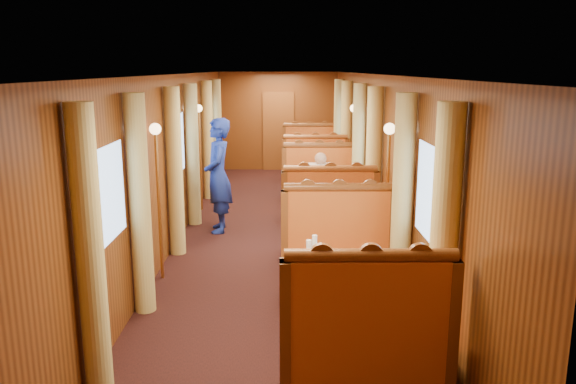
{
  "coord_description": "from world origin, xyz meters",
  "views": [
    {
      "loc": [
        0.13,
        -8.45,
        2.59
      ],
      "look_at": [
        0.19,
        -1.49,
        1.05
      ],
      "focal_mm": 35.0,
      "sensor_mm": 36.0,
      "label": 1
    }
  ],
  "objects_px": {
    "table_far": "(312,173)",
    "banquette_far_fwd": "(315,180)",
    "rose_vase_far": "(314,148)",
    "passenger": "(320,181)",
    "table_near": "(349,307)",
    "steward": "(218,176)",
    "banquette_near_aft": "(339,265)",
    "banquette_far_aft": "(310,163)",
    "banquette_near_fwd": "(364,356)",
    "banquette_mid_fwd": "(329,229)",
    "tea_tray": "(336,270)",
    "table_mid": "(323,214)",
    "rose_vase_mid": "(323,179)",
    "fruit_plate": "(381,274)",
    "teapot_back": "(336,262)",
    "teapot_right": "(348,269)",
    "teapot_left": "(336,266)",
    "banquette_mid_aft": "(319,196)"
  },
  "relations": [
    {
      "from": "tea_tray",
      "to": "teapot_left",
      "type": "xyz_separation_m",
      "value": [
        -0.01,
        -0.06,
        0.06
      ]
    },
    {
      "from": "table_near",
      "to": "rose_vase_far",
      "type": "distance_m",
      "value": 6.99
    },
    {
      "from": "teapot_right",
      "to": "steward",
      "type": "bearing_deg",
      "value": 87.58
    },
    {
      "from": "banquette_near_fwd",
      "to": "banquette_mid_fwd",
      "type": "height_order",
      "value": "same"
    },
    {
      "from": "teapot_back",
      "to": "fruit_plate",
      "type": "distance_m",
      "value": 0.44
    },
    {
      "from": "fruit_plate",
      "to": "steward",
      "type": "bearing_deg",
      "value": 115.78
    },
    {
      "from": "banquette_far_aft",
      "to": "rose_vase_far",
      "type": "relative_size",
      "value": 3.72
    },
    {
      "from": "banquette_far_fwd",
      "to": "rose_vase_mid",
      "type": "relative_size",
      "value": 3.72
    },
    {
      "from": "table_near",
      "to": "teapot_right",
      "type": "relative_size",
      "value": 6.63
    },
    {
      "from": "banquette_near_fwd",
      "to": "rose_vase_far",
      "type": "bearing_deg",
      "value": 89.73
    },
    {
      "from": "banquette_mid_fwd",
      "to": "rose_vase_far",
      "type": "distance_m",
      "value": 4.51
    },
    {
      "from": "banquette_far_aft",
      "to": "table_mid",
      "type": "bearing_deg",
      "value": -90.0
    },
    {
      "from": "teapot_back",
      "to": "banquette_mid_fwd",
      "type": "bearing_deg",
      "value": 64.61
    },
    {
      "from": "table_near",
      "to": "steward",
      "type": "xyz_separation_m",
      "value": [
        -1.66,
        3.84,
        0.54
      ]
    },
    {
      "from": "banquette_near_aft",
      "to": "passenger",
      "type": "relative_size",
      "value": 1.76
    },
    {
      "from": "table_far",
      "to": "teapot_back",
      "type": "height_order",
      "value": "teapot_back"
    },
    {
      "from": "banquette_far_aft",
      "to": "banquette_near_aft",
      "type": "bearing_deg",
      "value": -90.0
    },
    {
      "from": "banquette_near_aft",
      "to": "rose_vase_mid",
      "type": "relative_size",
      "value": 3.72
    },
    {
      "from": "rose_vase_mid",
      "to": "banquette_mid_fwd",
      "type": "bearing_deg",
      "value": -89.09
    },
    {
      "from": "banquette_near_aft",
      "to": "teapot_left",
      "type": "relative_size",
      "value": 7.84
    },
    {
      "from": "table_near",
      "to": "steward",
      "type": "bearing_deg",
      "value": 113.44
    },
    {
      "from": "banquette_mid_aft",
      "to": "tea_tray",
      "type": "xyz_separation_m",
      "value": [
        -0.14,
        -4.55,
        0.33
      ]
    },
    {
      "from": "table_far",
      "to": "fruit_plate",
      "type": "distance_m",
      "value": 7.17
    },
    {
      "from": "banquette_near_aft",
      "to": "teapot_right",
      "type": "distance_m",
      "value": 1.23
    },
    {
      "from": "tea_tray",
      "to": "fruit_plate",
      "type": "relative_size",
      "value": 1.44
    },
    {
      "from": "table_mid",
      "to": "banquette_far_fwd",
      "type": "height_order",
      "value": "banquette_far_fwd"
    },
    {
      "from": "table_far",
      "to": "banquette_far_fwd",
      "type": "relative_size",
      "value": 0.78
    },
    {
      "from": "rose_vase_far",
      "to": "steward",
      "type": "bearing_deg",
      "value": -118.47
    },
    {
      "from": "rose_vase_far",
      "to": "table_near",
      "type": "bearing_deg",
      "value": -90.31
    },
    {
      "from": "banquette_mid_fwd",
      "to": "rose_vase_far",
      "type": "xyz_separation_m",
      "value": [
        0.04,
        4.48,
        0.5
      ]
    },
    {
      "from": "banquette_mid_fwd",
      "to": "banquette_far_aft",
      "type": "xyz_separation_m",
      "value": [
        0.0,
        5.53,
        0.0
      ]
    },
    {
      "from": "table_near",
      "to": "banquette_far_fwd",
      "type": "relative_size",
      "value": 0.78
    },
    {
      "from": "teapot_right",
      "to": "teapot_back",
      "type": "xyz_separation_m",
      "value": [
        -0.09,
        0.19,
        -0.0
      ]
    },
    {
      "from": "tea_tray",
      "to": "banquette_far_fwd",
      "type": "bearing_deg",
      "value": 88.71
    },
    {
      "from": "table_mid",
      "to": "teapot_back",
      "type": "height_order",
      "value": "teapot_back"
    },
    {
      "from": "table_mid",
      "to": "teapot_left",
      "type": "relative_size",
      "value": 6.14
    },
    {
      "from": "teapot_back",
      "to": "banquette_far_fwd",
      "type": "bearing_deg",
      "value": 66.38
    },
    {
      "from": "rose_vase_far",
      "to": "banquette_mid_fwd",
      "type": "bearing_deg",
      "value": -90.48
    },
    {
      "from": "table_near",
      "to": "banquette_far_aft",
      "type": "xyz_separation_m",
      "value": [
        0.0,
        8.01,
        0.05
      ]
    },
    {
      "from": "rose_vase_far",
      "to": "passenger",
      "type": "height_order",
      "value": "passenger"
    },
    {
      "from": "banquette_near_fwd",
      "to": "fruit_plate",
      "type": "height_order",
      "value": "banquette_near_fwd"
    },
    {
      "from": "banquette_near_fwd",
      "to": "tea_tray",
      "type": "relative_size",
      "value": 3.94
    },
    {
      "from": "banquette_near_aft",
      "to": "table_far",
      "type": "xyz_separation_m",
      "value": [
        0.0,
        5.99,
        -0.05
      ]
    },
    {
      "from": "banquette_mid_fwd",
      "to": "teapot_right",
      "type": "height_order",
      "value": "banquette_mid_fwd"
    },
    {
      "from": "teapot_left",
      "to": "rose_vase_far",
      "type": "distance_m",
      "value": 7.07
    },
    {
      "from": "banquette_mid_aft",
      "to": "passenger",
      "type": "bearing_deg",
      "value": -90.0
    },
    {
      "from": "tea_tray",
      "to": "teapot_back",
      "type": "bearing_deg",
      "value": 84.88
    },
    {
      "from": "teapot_back",
      "to": "rose_vase_far",
      "type": "height_order",
      "value": "rose_vase_far"
    },
    {
      "from": "teapot_right",
      "to": "rose_vase_far",
      "type": "relative_size",
      "value": 0.44
    },
    {
      "from": "table_mid",
      "to": "teapot_right",
      "type": "distance_m",
      "value": 3.68
    }
  ]
}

